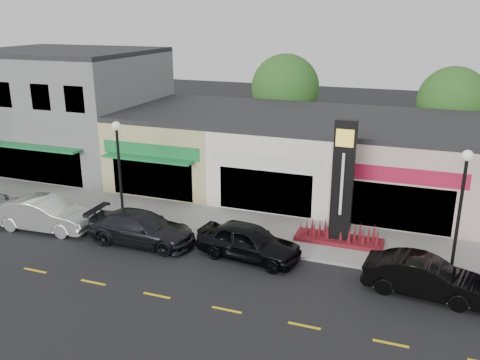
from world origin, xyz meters
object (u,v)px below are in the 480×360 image
Objects in this scene: car_white_van at (45,214)px; car_dark_sedan at (142,228)px; pylon_sign at (341,201)px; lamp_east_near at (461,202)px; car_black_conv at (425,277)px; car_black_sedan at (249,241)px; lamp_west_near at (119,163)px.

car_white_van is 5.55m from car_dark_sedan.
lamp_east_near is at bearing -18.75° from pylon_sign.
car_black_conv is (3.94, -3.44, -1.50)m from pylon_sign.
car_black_sedan is 7.61m from car_black_conv.
lamp_west_near is at bearing -171.23° from pylon_sign.
pylon_sign reaches higher than car_dark_sedan.
pylon_sign is at bearing -71.52° from car_dark_sedan.
lamp_west_near is 0.91× the size of pylon_sign.
car_white_van reaches higher than car_black_sedan.
pylon_sign reaches higher than lamp_west_near.
pylon_sign is at bearing 161.25° from lamp_east_near.
car_black_conv is (18.54, -0.08, -0.07)m from car_white_van.
car_dark_sedan is at bearing -91.38° from car_white_van.
lamp_east_near is 19.85m from car_white_van.
lamp_west_near is 1.13× the size of car_black_sedan.
lamp_east_near is 3.39m from car_black_conv.
car_black_sedan is at bearing -172.49° from lamp_east_near.
car_black_sedan is 1.03× the size of car_black_conv.
lamp_east_near reaches higher than car_black_conv.
car_black_sedan is at bearing 91.32° from car_black_conv.
lamp_east_near is at bearing 0.00° from lamp_west_near.
lamp_west_near reaches higher than car_white_van.
car_black_conv is at bearing -86.81° from car_black_sedan.
car_black_sedan is at bearing -87.63° from car_dark_sedan.
car_black_conv is at bearing -91.91° from car_dark_sedan.
car_black_sedan is (10.95, 0.53, -0.02)m from car_white_van.
pylon_sign is 1.17× the size of car_white_van.
lamp_east_near is 1.13× the size of car_black_sedan.
car_dark_sedan is at bearing -161.10° from pylon_sign.
lamp_east_near is 5.42m from pylon_sign.
lamp_west_near reaches higher than car_dark_sedan.
lamp_west_near reaches higher than car_black_conv.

